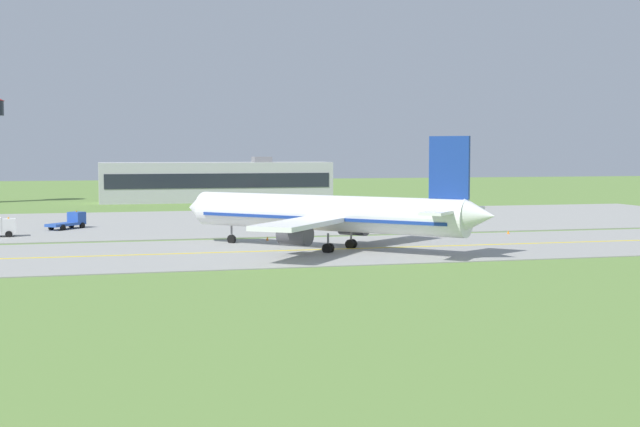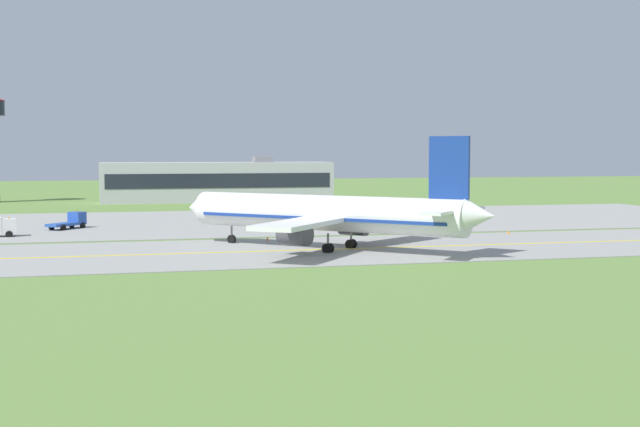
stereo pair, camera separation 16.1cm
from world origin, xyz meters
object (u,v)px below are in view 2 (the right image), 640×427
service_truck_fuel (436,218)px  service_truck_baggage (370,211)px  airplane_lead (328,214)px  service_truck_pushback (71,221)px

service_truck_fuel → service_truck_baggage: bearing=106.8°
airplane_lead → service_truck_baggage: size_ratio=5.38×
service_truck_fuel → service_truck_pushback: size_ratio=0.96×
service_truck_fuel → service_truck_pushback: bearing=165.9°
service_truck_baggage → service_truck_fuel: (4.81, -15.96, 0.00)m
service_truck_baggage → service_truck_fuel: same height
service_truck_baggage → airplane_lead: bearing=-114.2°
airplane_lead → service_truck_pushback: (-28.64, 35.16, -2.95)m
service_truck_baggage → service_truck_pushback: size_ratio=0.93×
service_truck_pushback → service_truck_baggage: bearing=4.0°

